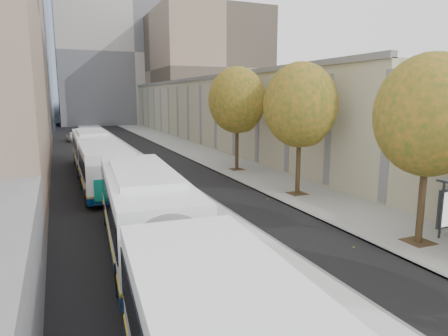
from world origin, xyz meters
TOP-DOWN VIEW (x-y plane):
  - bus_platform at (-3.88, 35.00)m, footprint 4.25×150.00m
  - sidewalk at (4.12, 35.00)m, footprint 4.75×150.00m
  - building_tan at (15.50, 64.00)m, footprint 18.00×92.00m
  - building_far_block at (6.00, 96.00)m, footprint 30.00×18.00m
  - tree_c at (3.60, 13.00)m, footprint 4.20×4.20m
  - tree_d at (3.60, 22.00)m, footprint 4.40×4.40m
  - tree_e at (3.60, 31.00)m, footprint 4.60×4.60m
  - bus_near at (-7.18, 12.59)m, footprint 3.83×18.55m
  - bus_far at (-7.27, 31.89)m, footprint 2.77×18.21m
  - distant_car at (-7.79, 58.55)m, footprint 2.21×4.09m

SIDE VIEW (x-z plane):
  - sidewalk at x=4.12m, z-range 0.00..0.08m
  - bus_platform at x=-3.88m, z-range 0.00..0.15m
  - distant_car at x=-7.79m, z-range 0.00..1.32m
  - bus_far at x=-7.27m, z-range 0.14..3.17m
  - bus_near at x=-7.18m, z-range 0.14..3.21m
  - building_tan at x=15.50m, z-range 0.00..8.00m
  - tree_c at x=3.60m, z-range 1.61..8.89m
  - tree_d at x=3.60m, z-range 1.67..9.27m
  - tree_e at x=3.60m, z-range 1.73..9.64m
  - building_far_block at x=6.00m, z-range 0.00..30.00m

